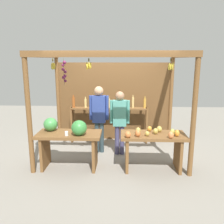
% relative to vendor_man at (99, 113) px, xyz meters
% --- Properties ---
extents(ground_plane, '(12.00, 12.00, 0.00)m').
position_rel_vendor_man_xyz_m(ground_plane, '(0.33, -0.07, -1.01)').
color(ground_plane, gray).
rests_on(ground_plane, ground).
extents(market_stall, '(3.35, 2.30, 2.47)m').
position_rel_vendor_man_xyz_m(market_stall, '(0.33, 0.45, 0.43)').
color(market_stall, brown).
rests_on(market_stall, ground).
extents(fruit_counter_left, '(1.36, 0.68, 1.09)m').
position_rel_vendor_man_xyz_m(fruit_counter_left, '(-0.58, -0.89, -0.32)').
color(fruit_counter_left, brown).
rests_on(fruit_counter_left, ground).
extents(fruit_counter_right, '(1.36, 0.66, 0.92)m').
position_rel_vendor_man_xyz_m(fruit_counter_right, '(1.22, -0.90, -0.42)').
color(fruit_counter_right, brown).
rests_on(fruit_counter_right, ground).
extents(bottle_shelf_unit, '(2.15, 0.22, 1.35)m').
position_rel_vendor_man_xyz_m(bottle_shelf_unit, '(0.19, 0.75, -0.19)').
color(bottle_shelf_unit, brown).
rests_on(bottle_shelf_unit, ground).
extents(vendor_man, '(0.48, 0.23, 1.68)m').
position_rel_vendor_man_xyz_m(vendor_man, '(0.00, 0.00, 0.00)').
color(vendor_man, '#2B3C42').
rests_on(vendor_man, ground).
extents(vendor_woman, '(0.48, 0.21, 1.57)m').
position_rel_vendor_man_xyz_m(vendor_woman, '(0.51, -0.12, -0.07)').
color(vendor_woman, '#444267').
rests_on(vendor_woman, ground).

